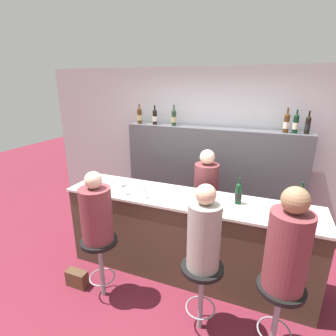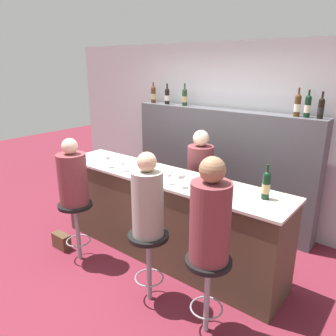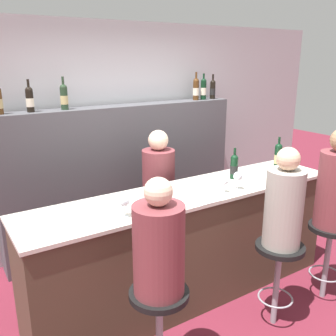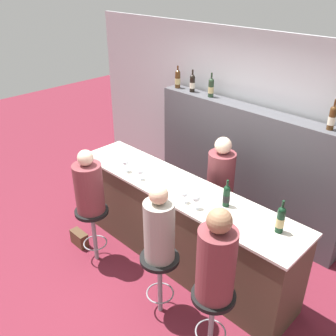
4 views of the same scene
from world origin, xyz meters
The scene contains 22 objects.
ground_plane centered at (0.00, 0.00, 0.00)m, with size 16.00×16.00×0.00m, color maroon.
wall_back centered at (0.00, 1.83, 1.30)m, with size 6.40×0.05×2.60m.
bar_counter centered at (0.00, 0.31, 0.53)m, with size 3.03×0.66×1.06m.
back_bar_cabinet centered at (0.00, 1.60, 0.84)m, with size 2.84×0.28×1.69m.
wine_bottle_counter_0 centered at (0.58, 0.38, 1.18)m, with size 0.08×0.08×0.31m.
wine_bottle_counter_1 centered at (1.20, 0.38, 1.20)m, with size 0.08×0.08×0.34m.
wine_bottle_backbar_1 centered at (-0.99, 1.60, 1.81)m, with size 0.07×0.07×0.32m.
wine_bottle_backbar_2 centered at (-0.66, 1.60, 1.82)m, with size 0.08×0.08×0.33m.
wine_bottle_backbar_3 centered at (1.02, 1.60, 1.82)m, with size 0.08×0.08×0.34m.
wine_bottle_backbar_4 centered at (1.14, 1.60, 1.82)m, with size 0.07×0.07×0.32m.
wine_bottle_backbar_5 centered at (1.29, 1.60, 1.81)m, with size 0.07×0.07×0.31m.
wine_glass_0 centered at (-0.73, 0.12, 1.18)m, with size 0.08×0.08×0.16m.
wine_glass_1 centered at (-0.47, 0.12, 1.15)m, with size 0.07×0.07×0.13m.
wine_glass_2 centered at (0.23, 0.12, 1.16)m, with size 0.07×0.07×0.14m.
wine_glass_3 centered at (0.39, 0.12, 1.18)m, with size 0.08×0.08×0.16m.
tasting_menu centered at (-0.01, 0.13, 1.06)m, with size 0.21×0.30×0.00m.
bar_stool_left centered at (-0.76, -0.41, 0.58)m, with size 0.40×0.40×0.74m.
guest_seated_left centered at (-0.76, -0.41, 1.07)m, with size 0.33×0.33×0.78m.
bar_stool_middle centered at (0.39, -0.41, 0.58)m, with size 0.40×0.40×0.74m.
guest_seated_middle centered at (0.39, -0.41, 1.09)m, with size 0.30×0.30×0.81m.
bar_stool_right centered at (1.07, -0.41, 0.58)m, with size 0.40×0.40×0.74m.
bartender centered at (0.08, 0.96, 0.69)m, with size 0.34×0.34×1.50m.
Camera 3 is at (-1.85, -2.21, 2.20)m, focal length 40.00 mm.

